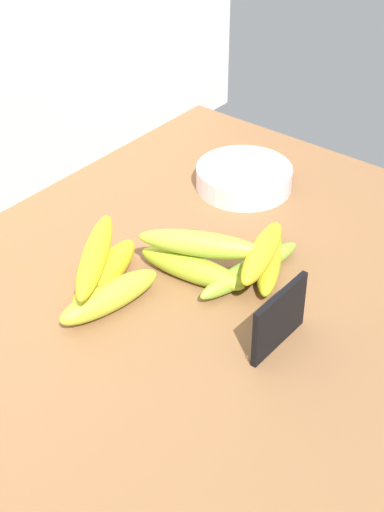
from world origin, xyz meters
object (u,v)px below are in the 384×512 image
Objects in this scene: banana_0 at (250,270)px; banana_7 at (95,256)px; fruit_bowl at (244,178)px; chalkboard_sign at (279,320)px; banana_2 at (110,297)px; banana_1 at (192,268)px; banana_3 at (269,258)px; banana_6 at (262,253)px; banana_4 at (105,274)px; banana_5 at (200,244)px.

banana_0 is 0.97× the size of banana_7.
fruit_bowl is 35.89cm from banana_7.
chalkboard_sign reaches higher than banana_0.
banana_2 is at bearing -173.06° from fruit_bowl.
banana_1 is 0.94× the size of banana_3.
banana_7 reaches higher than banana_3.
banana_3 reaches higher than banana_0.
banana_1 is 10.19cm from banana_6.
banana_3 is at bearing 37.76° from chalkboard_sign.
banana_6 is (-19.69, -17.01, 3.07)cm from fruit_bowl.
banana_6 reaches higher than banana_4.
chalkboard_sign is at bearing -78.91° from banana_4.
chalkboard_sign is at bearing -75.99° from banana_7.
banana_4 is at bearing 138.27° from banana_5.
fruit_bowl is at bearing 0.68° from banana_7.
chalkboard_sign is 0.62× the size of banana_5.
banana_1 is 3.97cm from banana_5.
fruit_bowl is 0.85× the size of banana_0.
banana_7 reaches higher than banana_0.
chalkboard_sign reaches higher than fruit_bowl.
banana_1 is at bearing 129.30° from banana_0.
banana_7 reaches higher than banana_1.
banana_5 is 1.15× the size of banana_6.
banana_6 is at bearing -48.34° from banana_4.
banana_0 is at bearing 109.67° from banana_6.
banana_2 is 5.06cm from banana_4.
banana_6 is at bearing -165.93° from banana_3.
banana_7 is (-6.43, 25.77, 2.12)cm from chalkboard_sign.
fruit_bowl is 0.90× the size of banana_3.
chalkboard_sign is 16.53cm from banana_3.
banana_7 is at bearing 141.24° from banana_5.
banana_5 is (10.02, -8.94, 3.56)cm from banana_4.
banana_2 reaches higher than fruit_bowl.
banana_5 is (-3.99, 5.93, 4.07)cm from banana_0.
banana_1 is (3.79, 17.03, -1.92)cm from chalkboard_sign.
banana_7 is (1.81, 4.14, 3.92)cm from banana_2.
banana_1 is at bearing -44.00° from banana_4.
banana_1 is 11.54cm from banana_3.
banana_5 is at bearing -41.73° from banana_4.
banana_3 is at bearing -28.65° from banana_2.
fruit_bowl is 25.51cm from banana_0.
banana_6 is (9.53, 9.18, 1.11)cm from chalkboard_sign.
banana_0 is at bearing 171.29° from banana_3.
chalkboard_sign is 26.06cm from banana_4.
banana_7 is at bearing 133.90° from banana_6.
banana_7 is at bearing 104.01° from chalkboard_sign.
banana_2 reaches higher than banana_1.
banana_2 is 0.82× the size of banana_7.
banana_2 is 5.98cm from banana_7.
banana_0 is 20.43cm from banana_4.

